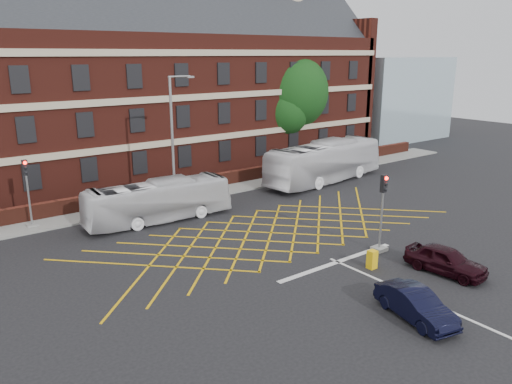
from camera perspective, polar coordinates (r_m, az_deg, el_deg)
ground at (r=28.79m, az=4.26°, el=-5.77°), size 120.00×120.00×0.00m
victorian_building at (r=45.81m, az=-14.18°, el=11.84°), size 51.00×12.17×20.40m
boundary_wall at (r=38.81m, az=-8.50°, el=0.61°), size 56.00×0.50×1.10m
far_pavement at (r=38.10m, az=-7.74°, el=-0.41°), size 60.00×3.00×0.12m
glass_block at (r=66.34m, az=14.64°, el=10.36°), size 14.00×10.00×10.00m
box_junction_hatching at (r=30.21m, az=1.74°, el=-4.67°), size 8.22×8.22×0.02m
stop_line at (r=26.47m, az=9.31°, el=-7.88°), size 8.00×0.30×0.02m
centre_line at (r=22.99m, az=21.38°, el=-12.62°), size 0.15×14.00×0.02m
bus_left at (r=32.52m, az=-11.08°, el=-1.02°), size 9.66×2.80×2.66m
bus_right at (r=42.13m, az=7.85°, el=3.43°), size 12.46×4.35×3.40m
car_navy at (r=21.71m, az=17.78°, el=-12.15°), size 2.14×4.01×1.26m
car_maroon at (r=26.37m, az=20.85°, el=-7.27°), size 1.98×4.11×1.35m
deciduous_tree at (r=50.68m, az=3.85°, el=10.74°), size 7.83×7.67×10.58m
traffic_light_near at (r=27.80m, az=14.13°, el=-3.13°), size 0.70×0.70×4.27m
traffic_light_far at (r=33.63m, az=-24.50°, el=-0.84°), size 0.70×0.70×4.27m
street_lamp at (r=33.69m, az=-9.30°, el=2.82°), size 2.25×1.00×9.08m
utility_cabinet at (r=25.91m, az=13.12°, el=-7.52°), size 0.43×0.40×0.95m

